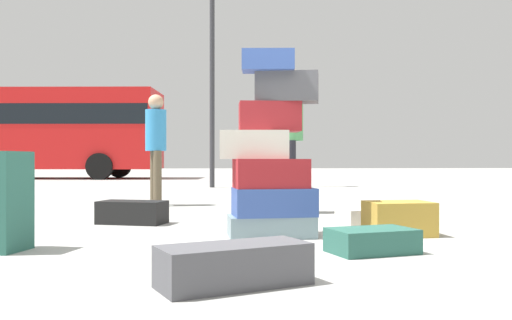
% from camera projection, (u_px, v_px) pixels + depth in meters
% --- Properties ---
extents(ground_plane, '(80.00, 80.00, 0.00)m').
position_uv_depth(ground_plane, '(296.00, 247.00, 3.99)').
color(ground_plane, '#9E9E99').
extents(suitcase_tower, '(0.88, 0.57, 1.59)m').
position_uv_depth(suitcase_tower, '(271.00, 158.00, 4.58)').
color(suitcase_tower, gray).
rests_on(suitcase_tower, ground).
extents(suitcase_charcoal_foreground_far, '(0.84, 0.60, 0.22)m').
position_uv_depth(suitcase_charcoal_foreground_far, '(234.00, 265.00, 2.76)').
color(suitcase_charcoal_foreground_far, '#4C4C51').
rests_on(suitcase_charcoal_foreground_far, ground).
extents(suitcase_teal_foreground_near, '(0.66, 0.51, 0.17)m').
position_uv_depth(suitcase_teal_foreground_near, '(372.00, 241.00, 3.75)').
color(suitcase_teal_foreground_near, '#26594C').
rests_on(suitcase_teal_foreground_near, ground).
extents(suitcase_teal_behind_tower, '(0.37, 0.39, 0.71)m').
position_uv_depth(suitcase_teal_behind_tower, '(2.00, 201.00, 3.82)').
color(suitcase_teal_behind_tower, '#26594C').
rests_on(suitcase_teal_behind_tower, ground).
extents(suitcase_black_right_side, '(0.74, 0.52, 0.23)m').
position_uv_depth(suitcase_black_right_side, '(132.00, 212.00, 5.49)').
color(suitcase_black_right_side, black).
rests_on(suitcase_black_right_side, ground).
extents(suitcase_cream_left_side, '(0.66, 0.52, 0.16)m').
position_uv_depth(suitcase_cream_left_side, '(370.00, 216.00, 5.43)').
color(suitcase_cream_left_side, beige).
rests_on(suitcase_cream_left_side, ground).
extents(suitcase_tan_upright_blue, '(0.57, 0.44, 0.29)m').
position_uv_depth(suitcase_tan_upright_blue, '(399.00, 219.00, 4.63)').
color(suitcase_tan_upright_blue, '#B28C33').
rests_on(suitcase_tan_upright_blue, ground).
extents(person_bearded_onlooker, '(0.30, 0.34, 1.79)m').
position_uv_depth(person_bearded_onlooker, '(291.00, 126.00, 6.61)').
color(person_bearded_onlooker, black).
rests_on(person_bearded_onlooker, ground).
extents(person_tourist_with_camera, '(0.30, 0.33, 1.60)m').
position_uv_depth(person_tourist_with_camera, '(156.00, 139.00, 7.69)').
color(person_tourist_with_camera, brown).
rests_on(person_tourist_with_camera, ground).
extents(parked_bus, '(10.02, 3.35, 3.15)m').
position_uv_depth(parked_bus, '(22.00, 128.00, 19.37)').
color(parked_bus, red).
rests_on(parked_bus, ground).
extents(lamp_post, '(0.36, 0.36, 7.01)m').
position_uv_depth(lamp_post, '(212.00, 2.00, 12.91)').
color(lamp_post, '#333338').
rests_on(lamp_post, ground).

